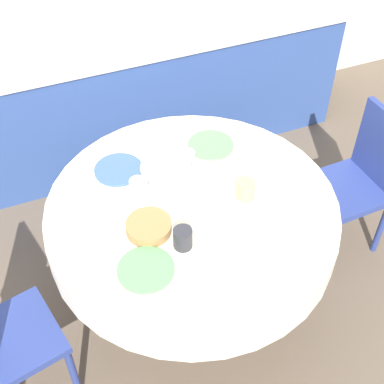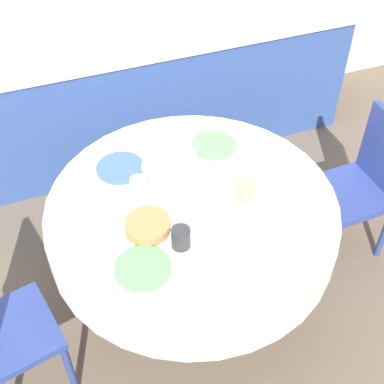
{
  "view_description": "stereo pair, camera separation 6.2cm",
  "coord_description": "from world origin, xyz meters",
  "views": [
    {
      "loc": [
        -0.68,
        -1.66,
        2.59
      ],
      "look_at": [
        0.0,
        0.0,
        0.82
      ],
      "focal_mm": 50.0,
      "sensor_mm": 36.0,
      "label": 1
    },
    {
      "loc": [
        -0.63,
        -1.68,
        2.59
      ],
      "look_at": [
        0.0,
        0.0,
        0.82
      ],
      "focal_mm": 50.0,
      "sensor_mm": 36.0,
      "label": 2
    }
  ],
  "objects": [
    {
      "name": "plate_far_right",
      "position": [
        0.26,
        0.36,
        0.75
      ],
      "size": [
        0.25,
        0.25,
        0.01
      ],
      "primitive_type": "cylinder",
      "color": "#5BA85B",
      "rests_on": "dining_table"
    },
    {
      "name": "chair_left",
      "position": [
        1.06,
        0.04,
        0.51
      ],
      "size": [
        0.41,
        0.41,
        0.91
      ],
      "rotation": [
        0.0,
        0.0,
        -4.68
      ],
      "color": "navy",
      "rests_on": "ground_plane"
    },
    {
      "name": "cup_far_right",
      "position": [
        0.07,
        0.25,
        0.79
      ],
      "size": [
        0.09,
        0.09,
        0.1
      ],
      "primitive_type": "cylinder",
      "color": "white",
      "rests_on": "dining_table"
    },
    {
      "name": "plate_far_left",
      "position": [
        -0.26,
        0.36,
        0.75
      ],
      "size": [
        0.25,
        0.25,
        0.01
      ],
      "primitive_type": "cylinder",
      "color": "#3856AD",
      "rests_on": "dining_table"
    },
    {
      "name": "cup_far_left",
      "position": [
        -0.22,
        0.15,
        0.79
      ],
      "size": [
        0.09,
        0.09,
        0.1
      ],
      "primitive_type": "cylinder",
      "color": "white",
      "rests_on": "dining_table"
    },
    {
      "name": "plate_near_right",
      "position": [
        0.37,
        -0.25,
        0.75
      ],
      "size": [
        0.25,
        0.25,
        0.01
      ],
      "primitive_type": "cylinder",
      "color": "white",
      "rests_on": "dining_table"
    },
    {
      "name": "cup_near_right",
      "position": [
        0.26,
        -0.06,
        0.79
      ],
      "size": [
        0.09,
        0.09,
        0.1
      ],
      "primitive_type": "cylinder",
      "color": "#DBB766",
      "rests_on": "dining_table"
    },
    {
      "name": "cup_near_left",
      "position": [
        -0.14,
        -0.23,
        0.79
      ],
      "size": [
        0.09,
        0.09,
        0.1
      ],
      "primitive_type": "cylinder",
      "color": "#28282D",
      "rests_on": "dining_table"
    },
    {
      "name": "teapot",
      "position": [
        -0.1,
        0.21,
        0.83
      ],
      "size": [
        0.21,
        0.16,
        0.2
      ],
      "color": "silver",
      "rests_on": "dining_table"
    },
    {
      "name": "coffee_carafe",
      "position": [
        0.02,
        0.02,
        0.85
      ],
      "size": [
        0.11,
        0.11,
        0.25
      ],
      "color": "#B2B2B7",
      "rests_on": "dining_table"
    },
    {
      "name": "plate_near_left",
      "position": [
        -0.34,
        -0.29,
        0.75
      ],
      "size": [
        0.25,
        0.25,
        0.01
      ],
      "primitive_type": "cylinder",
      "color": "#5BA85B",
      "rests_on": "dining_table"
    },
    {
      "name": "dining_table",
      "position": [
        0.0,
        0.0,
        0.62
      ],
      "size": [
        1.43,
        1.43,
        0.74
      ],
      "color": "tan",
      "rests_on": "ground_plane"
    },
    {
      "name": "kitchen_counter",
      "position": [
        0.0,
        1.4,
        0.45
      ],
      "size": [
        3.24,
        0.64,
        0.9
      ],
      "color": "#2D4784",
      "rests_on": "ground_plane"
    },
    {
      "name": "bread_basket",
      "position": [
        -0.25,
        -0.08,
        0.76
      ],
      "size": [
        0.21,
        0.21,
        0.05
      ],
      "primitive_type": "cylinder",
      "color": "olive",
      "rests_on": "dining_table"
    },
    {
      "name": "ground_plane",
      "position": [
        0.0,
        0.0,
        0.0
      ],
      "size": [
        12.0,
        12.0,
        0.0
      ],
      "primitive_type": "plane",
      "color": "brown"
    }
  ]
}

